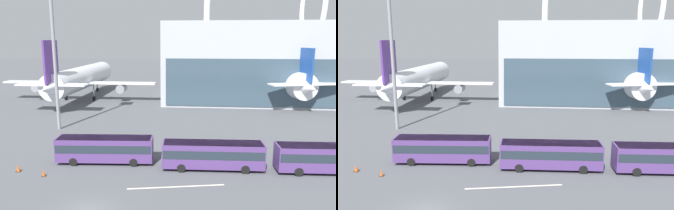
# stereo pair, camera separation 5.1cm
# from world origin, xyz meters

# --- Properties ---
(airliner_at_gate_near) EXTENTS (38.01, 42.15, 14.81)m
(airliner_at_gate_near) POSITION_xyz_m (-19.62, 53.48, 5.43)
(airliner_at_gate_near) COLOR silver
(airliner_at_gate_near) RESTS_ON ground_plane
(airliner_at_gate_far) EXTENTS (38.16, 36.58, 13.27)m
(airliner_at_gate_far) POSITION_xyz_m (28.24, 57.45, 5.27)
(airliner_at_gate_far) COLOR white
(airliner_at_gate_far) RESTS_ON ground_plane
(shuttle_bus_0) EXTENTS (11.90, 3.46, 3.22)m
(shuttle_bus_0) POSITION_xyz_m (-1.65, 12.10, 1.90)
(shuttle_bus_0) COLOR #56387A
(shuttle_bus_0) RESTS_ON ground_plane
(shuttle_bus_1) EXTENTS (11.84, 3.11, 3.22)m
(shuttle_bus_1) POSITION_xyz_m (11.47, 11.25, 1.90)
(shuttle_bus_1) COLOR #56387A
(shuttle_bus_1) RESTS_ON ground_plane
(shuttle_bus_2) EXTENTS (11.85, 3.17, 3.22)m
(shuttle_bus_2) POSITION_xyz_m (24.59, 11.38, 1.90)
(shuttle_bus_2) COLOR #56387A
(shuttle_bus_2) RESTS_ON ground_plane
(floodlight_mast) EXTENTS (2.64, 2.64, 27.38)m
(floodlight_mast) POSITION_xyz_m (-13.77, 26.39, 18.32)
(floodlight_mast) COLOR gray
(floodlight_mast) RESTS_ON ground_plane
(lane_stripe_0) EXTENTS (10.05, 2.18, 0.01)m
(lane_stripe_0) POSITION_xyz_m (7.56, 6.05, 0.00)
(lane_stripe_0) COLOR silver
(lane_stripe_0) RESTS_ON ground_plane
(traffic_cone_1) EXTENTS (0.56, 0.56, 0.79)m
(traffic_cone_1) POSITION_xyz_m (-10.92, 8.39, 0.39)
(traffic_cone_1) COLOR black
(traffic_cone_1) RESTS_ON ground_plane
(traffic_cone_2) EXTENTS (0.43, 0.43, 0.81)m
(traffic_cone_2) POSITION_xyz_m (-7.38, 7.36, 0.39)
(traffic_cone_2) COLOR black
(traffic_cone_2) RESTS_ON ground_plane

